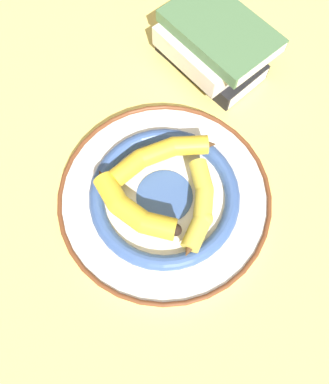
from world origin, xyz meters
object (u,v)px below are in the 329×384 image
at_px(banana_a, 200,206).
at_px(book_stack, 214,45).
at_px(decorative_bowl, 164,197).
at_px(banana_c, 131,209).
at_px(banana_b, 161,154).

xyz_separation_m(banana_a, book_stack, (0.21, 0.25, 0.00)).
bearing_deg(book_stack, decorative_bowl, -54.47).
distance_m(banana_a, banana_c, 0.11).
height_order(banana_a, banana_b, banana_b).
bearing_deg(banana_c, banana_a, 39.31).
distance_m(banana_b, banana_c, 0.11).
distance_m(decorative_bowl, banana_b, 0.07).
bearing_deg(decorative_bowl, book_stack, 39.26).
bearing_deg(banana_a, decorative_bowl, 69.56).
distance_m(banana_b, book_stack, 0.26).
bearing_deg(banana_b, book_stack, -135.93).
height_order(decorative_bowl, book_stack, book_stack).
relative_size(decorative_bowl, book_stack, 1.59).
relative_size(decorative_bowl, banana_a, 2.64).
xyz_separation_m(banana_b, book_stack, (0.21, 0.14, -0.00)).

